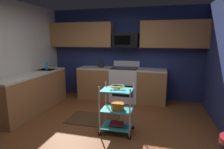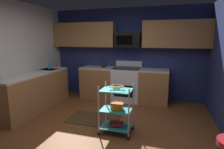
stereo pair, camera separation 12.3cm
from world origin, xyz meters
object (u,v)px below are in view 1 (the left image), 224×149
fruit_bowl (117,87)px  kettle (102,65)px  microwave (126,40)px  book_stack (117,124)px  dish_soap_bottle (46,66)px  rolling_cart (117,109)px  oven_range (125,84)px  mixing_bowl_large (117,106)px

fruit_bowl → kettle: bearing=115.4°
microwave → book_stack: microwave is taller
microwave → dish_soap_bottle: bearing=-156.6°
microwave → fruit_bowl: size_ratio=2.57×
fruit_bowl → kettle: kettle is taller
rolling_cart → fruit_bowl: (0.00, 0.00, 0.42)m
microwave → rolling_cart: microwave is taller
rolling_cart → book_stack: (0.00, 0.00, -0.29)m
rolling_cart → kettle: size_ratio=3.47×
rolling_cart → kettle: bearing=115.4°
oven_range → book_stack: 1.95m
mixing_bowl_large → dish_soap_bottle: bearing=152.6°
book_stack → mixing_bowl_large: bearing=-0.0°
rolling_cart → dish_soap_bottle: size_ratio=4.57×
oven_range → fruit_bowl: 1.96m
microwave → kettle: 0.98m
oven_range → rolling_cart: oven_range is taller
dish_soap_bottle → rolling_cart: bearing=-27.5°
oven_range → book_stack: oven_range is taller
kettle → dish_soap_bottle: kettle is taller
mixing_bowl_large → microwave: bearing=96.8°
mixing_bowl_large → book_stack: mixing_bowl_large is taller
microwave → kettle: bearing=-170.9°
oven_range → kettle: 0.85m
mixing_bowl_large → book_stack: (-0.01, 0.00, -0.36)m
microwave → rolling_cart: (0.23, -2.01, -1.25)m
kettle → dish_soap_bottle: 1.51m
mixing_bowl_large → rolling_cart: bearing=180.0°
oven_range → dish_soap_bottle: 2.19m
book_stack → kettle: (-0.91, 1.90, 0.83)m
book_stack → dish_soap_bottle: bearing=152.5°
book_stack → dish_soap_bottle: dish_soap_bottle is taller
oven_range → microwave: size_ratio=1.57×
microwave → rolling_cart: bearing=-83.5°
oven_range → rolling_cart: 1.92m
kettle → dish_soap_bottle: bearing=-150.1°
fruit_bowl → mixing_bowl_large: fruit_bowl is taller
mixing_bowl_large → dish_soap_bottle: (-2.23, 1.15, 0.50)m
oven_range → microwave: (-0.00, 0.10, 1.22)m
rolling_cart → fruit_bowl: size_ratio=3.36×
rolling_cart → microwave: bearing=96.5°
rolling_cart → fruit_bowl: 0.42m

